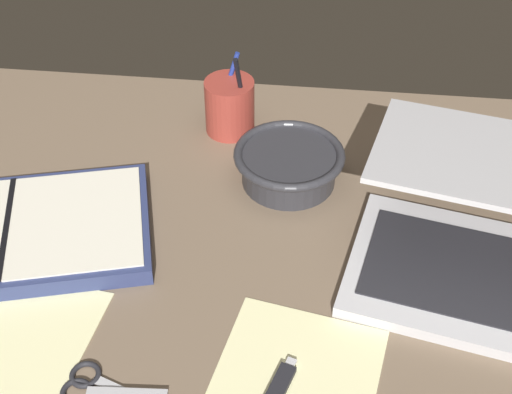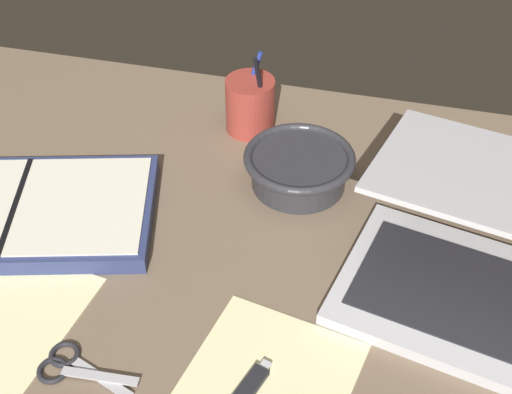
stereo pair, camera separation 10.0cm
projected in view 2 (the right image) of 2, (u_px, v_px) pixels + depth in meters
desk_top at (239, 286)px, 98.53cm from camera, size 140.00×100.00×2.00cm
laptop at (488, 261)px, 93.25cm from camera, size 41.74×40.76×15.35cm
bowl at (299, 167)px, 111.19cm from camera, size 17.45×17.45×5.92cm
pen_cup at (250, 105)px, 121.46cm from camera, size 8.46×8.46×15.58cm
planner at (18, 212)px, 106.19cm from camera, size 44.94×33.13×3.18cm
scissors at (69, 366)px, 87.00cm from camera, size 12.83×6.40×0.80cm
usb_drive at (251, 386)px, 84.70cm from camera, size 3.72×7.35×1.00cm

